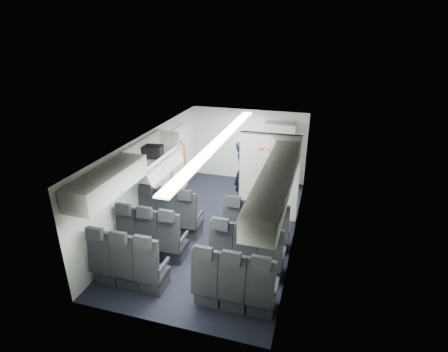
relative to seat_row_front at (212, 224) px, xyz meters
The scene contains 14 objects.
cabin_shell 0.90m from the seat_row_front, 90.00° to the left, with size 3.41×6.01×2.16m.
seat_row_front is the anchor object (origin of this frame).
seat_row_mid 0.90m from the seat_row_front, 90.00° to the right, with size 3.33×0.56×1.24m.
seat_row_rear 1.80m from the seat_row_front, 90.00° to the right, with size 3.33×0.56×1.24m.
overhead_bin_left_rear 2.50m from the seat_row_front, 133.68° to the right, with size 0.53×1.80×0.40m.
overhead_bin_left_front_open 1.98m from the seat_row_front, 168.87° to the left, with size 0.64×1.70×0.72m.
overhead_bin_right_rear 2.50m from the seat_row_front, 46.32° to the right, with size 0.53×1.80×0.40m.
overhead_bin_right_front 2.04m from the seat_row_front, 11.46° to the left, with size 0.53×1.70×0.40m.
bulkhead_partition 1.79m from the seat_row_front, 53.69° to the left, with size 1.40×0.15×2.13m.
galley_unit 3.43m from the seat_row_front, 73.72° to the left, with size 0.85×0.52×1.90m.
boarding_door 2.71m from the seat_row_front, 128.16° to the left, with size 0.12×1.27×1.86m.
flight_attendant 2.15m from the seat_row_front, 85.45° to the left, with size 0.60×0.39×1.65m, color black.
carry_on_bag 2.05m from the seat_row_front, 168.02° to the left, with size 0.43×0.30×0.26m, color black.
papers 2.20m from the seat_row_front, 80.14° to the left, with size 0.19×0.02×0.13m, color white.
Camera 1 is at (2.08, -6.71, 4.33)m, focal length 28.00 mm.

